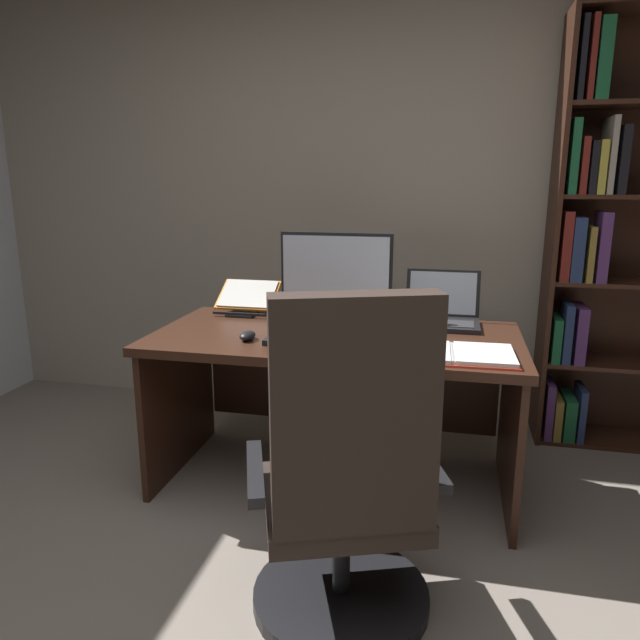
% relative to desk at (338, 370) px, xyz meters
% --- Properties ---
extents(wall_back, '(5.35, 0.12, 2.58)m').
position_rel_desk_xyz_m(wall_back, '(-0.01, 0.92, 0.76)').
color(wall_back, '#A89E8E').
rests_on(wall_back, ground).
extents(desk, '(1.64, 0.82, 0.73)m').
position_rel_desk_xyz_m(desk, '(0.00, 0.00, 0.00)').
color(desk, '#381E14').
rests_on(desk, ground).
extents(bookshelf, '(0.89, 0.32, 2.21)m').
position_rel_desk_xyz_m(bookshelf, '(1.33, 0.70, 0.55)').
color(bookshelf, '#381E14').
rests_on(bookshelf, ground).
extents(office_chair, '(0.70, 0.63, 1.12)m').
position_rel_desk_xyz_m(office_chair, '(0.21, -0.98, -0.06)').
color(office_chair, black).
rests_on(office_chair, ground).
extents(monitor, '(0.55, 0.16, 0.43)m').
position_rel_desk_xyz_m(monitor, '(-0.05, 0.21, 0.42)').
color(monitor, black).
rests_on(monitor, desk).
extents(laptop, '(0.36, 0.31, 0.25)m').
position_rel_desk_xyz_m(laptop, '(0.46, 0.21, 0.25)').
color(laptop, black).
rests_on(laptop, desk).
extents(keyboard, '(0.42, 0.15, 0.02)m').
position_rel_desk_xyz_m(keyboard, '(-0.05, -0.26, 0.21)').
color(keyboard, black).
rests_on(keyboard, desk).
extents(computer_mouse, '(0.06, 0.10, 0.04)m').
position_rel_desk_xyz_m(computer_mouse, '(-0.35, -0.26, 0.21)').
color(computer_mouse, black).
rests_on(computer_mouse, desk).
extents(reading_stand_with_book, '(0.31, 0.26, 0.15)m').
position_rel_desk_xyz_m(reading_stand_with_book, '(-0.54, 0.26, 0.27)').
color(reading_stand_with_book, black).
rests_on(reading_stand_with_book, desk).
extents(open_binder, '(0.50, 0.31, 0.02)m').
position_rel_desk_xyz_m(open_binder, '(0.52, -0.31, 0.21)').
color(open_binder, '#DB422D').
rests_on(open_binder, desk).
extents(notepad, '(0.16, 0.22, 0.01)m').
position_rel_desk_xyz_m(notepad, '(0.28, -0.03, 0.20)').
color(notepad, silver).
rests_on(notepad, desk).
extents(pen, '(0.14, 0.03, 0.01)m').
position_rel_desk_xyz_m(pen, '(0.30, -0.03, 0.21)').
color(pen, black).
rests_on(pen, notepad).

